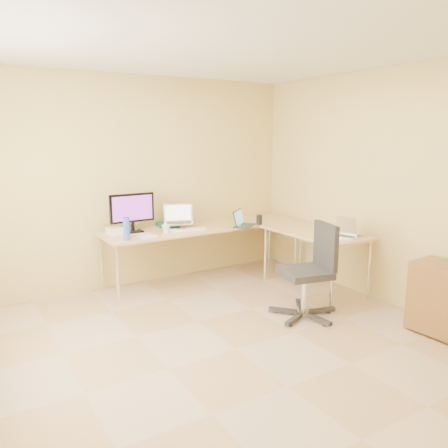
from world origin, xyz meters
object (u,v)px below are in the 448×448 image
desk_return (314,260)px  office_chair (305,271)px  laptop_center (179,214)px  desk_fan (133,220)px  monitor (132,213)px  laptop_return (351,228)px  water_bottle (127,229)px  mug (166,229)px  desk_main (205,253)px  keyboard (187,230)px  cabinet (440,297)px  laptop_black (245,218)px

desk_return → office_chair: office_chair is taller
laptop_center → desk_fan: laptop_center is taller
monitor → office_chair: (1.21, -1.73, -0.47)m
laptop_center → laptop_return: laptop_center is taller
laptop_center → water_bottle: size_ratio=1.44×
water_bottle → desk_return: bearing=-20.2°
laptop_return → water_bottle: bearing=46.5°
mug → monitor: bearing=141.6°
desk_return → laptop_center: (-1.31, 1.07, 0.54)m
monitor → water_bottle: (-0.20, -0.36, -0.11)m
desk_fan → office_chair: (1.18, -1.80, -0.36)m
desk_return → desk_fan: desk_fan is taller
office_chair → mug: bearing=134.6°
laptop_center → laptop_return: 2.09m
desk_return → laptop_return: size_ratio=4.36×
desk_main → water_bottle: (-1.13, -0.23, 0.49)m
keyboard → monitor: bearing=168.7°
desk_fan → cabinet: (2.01, -2.78, -0.50)m
mug → office_chair: 1.75m
office_chair → desk_fan: bearing=136.8°
desk_main → cabinet: size_ratio=3.95×
desk_main → laptop_return: size_ratio=8.88×
monitor → laptop_center: size_ratio=1.48×
laptop_return → office_chair: office_chair is taller
desk_return → cabinet: (0.15, -1.58, -0.01)m
desk_return → laptop_black: (-0.55, 0.72, 0.47)m
mug → water_bottle: water_bottle is taller
keyboard → desk_return: bearing=-21.2°
keyboard → laptop_return: (1.44, -1.30, 0.09)m
laptop_black → office_chair: office_chair is taller
desk_return → desk_fan: bearing=147.2°
keyboard → laptop_return: 1.94m
keyboard → water_bottle: bearing=-160.4°
desk_return → cabinet: size_ratio=1.94×
desk_return → keyboard: keyboard is taller
mug → laptop_return: size_ratio=0.35×
monitor → cabinet: monitor is taller
keyboard → laptop_center: bearing=105.5°
desk_return → laptop_center: 1.78m
desk_return → keyboard: bearing=146.2°
laptop_black → desk_fan: desk_fan is taller
monitor → desk_fan: size_ratio=2.08×
desk_fan → laptop_return: bearing=-54.1°
mug → laptop_return: laptop_return is taller
laptop_black → cabinet: laptop_black is taller
laptop_black → laptop_center: bearing=115.7°
laptop_black → mug: 1.04m
laptop_black → laptop_return: laptop_black is taller
water_bottle → desk_fan: desk_fan is taller
laptop_center → keyboard: (0.01, -0.20, -0.16)m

